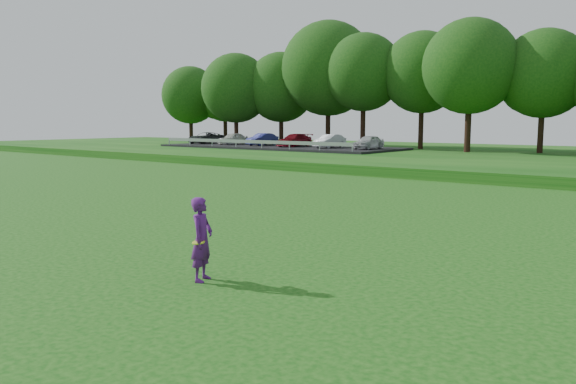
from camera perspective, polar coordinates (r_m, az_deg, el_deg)
The scene contains 6 objects.
ground at distance 14.04m, azimuth -10.79°, elevation -5.87°, with size 140.00×140.00×0.00m, color #0F480D.
berm at distance 44.24m, azimuth 24.72°, elevation 2.85°, with size 130.00×30.00×0.60m, color #0F480D.
walking_path at distance 30.88m, azimuth 18.49°, elevation 1.02°, with size 130.00×1.60×0.04m, color gray.
treeline at distance 48.30m, azimuth 26.37°, elevation 12.35°, with size 104.00×7.00×15.00m, color #12420F, non-canonical shape.
parking_lot at distance 54.42m, azimuth -1.54°, elevation 4.99°, with size 24.00×9.00×1.38m.
woman at distance 11.21m, azimuth -8.74°, elevation -4.77°, with size 0.61×0.72×1.67m.
Camera 1 is at (10.38, -8.91, 3.14)m, focal length 35.00 mm.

